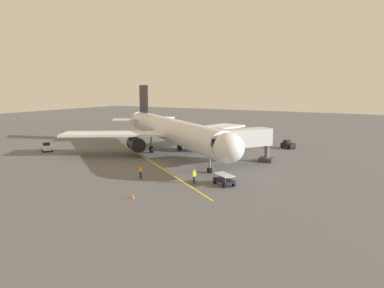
{
  "coord_description": "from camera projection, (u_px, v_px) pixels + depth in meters",
  "views": [
    {
      "loc": [
        -31.07,
        47.26,
        11.09
      ],
      "look_at": [
        -7.51,
        5.27,
        3.0
      ],
      "focal_mm": 31.74,
      "sensor_mm": 36.0,
      "label": 1
    }
  ],
  "objects": [
    {
      "name": "ground_plane",
      "position": [
        169.0,
        153.0,
        57.48
      ],
      "size": [
        220.0,
        220.0,
        0.0
      ],
      "primitive_type": "plane",
      "color": "#565659"
    },
    {
      "name": "apron_lead_in_line",
      "position": [
        151.0,
        161.0,
        51.32
      ],
      "size": [
        32.52,
        23.68,
        0.01
      ],
      "primitive_type": "cube",
      "rotation": [
        0.0,
        0.0,
        0.94
      ],
      "color": "yellow",
      "rests_on": "ground"
    },
    {
      "name": "airplane",
      "position": [
        171.0,
        131.0,
        56.07
      ],
      "size": [
        34.89,
        31.31,
        11.5
      ],
      "color": "silver",
      "rests_on": "ground"
    },
    {
      "name": "jet_bridge",
      "position": [
        235.0,
        139.0,
        48.23
      ],
      "size": [
        8.45,
        10.36,
        5.4
      ],
      "color": "#B7B7BC",
      "rests_on": "ground"
    },
    {
      "name": "ground_crew_marshaller",
      "position": [
        194.0,
        176.0,
        39.31
      ],
      "size": [
        0.44,
        0.47,
        1.71
      ],
      "color": "#23232D",
      "rests_on": "ground"
    },
    {
      "name": "ground_crew_wing_walker",
      "position": [
        141.0,
        172.0,
        41.49
      ],
      "size": [
        0.47,
        0.42,
        1.71
      ],
      "color": "#23232D",
      "rests_on": "ground"
    },
    {
      "name": "tug_near_nose",
      "position": [
        47.0,
        147.0,
        59.2
      ],
      "size": [
        2.74,
        2.46,
        1.5
      ],
      "color": "white",
      "rests_on": "ground"
    },
    {
      "name": "baggage_cart_portside",
      "position": [
        224.0,
        179.0,
        38.78
      ],
      "size": [
        2.94,
        2.58,
        1.27
      ],
      "color": "black",
      "rests_on": "ground"
    },
    {
      "name": "tug_starboard_side",
      "position": [
        288.0,
        145.0,
        61.98
      ],
      "size": [
        2.72,
        2.34,
        1.5
      ],
      "color": "black",
      "rests_on": "ground"
    },
    {
      "name": "safety_cone_nose_left",
      "position": [
        133.0,
        196.0,
        34.16
      ],
      "size": [
        0.32,
        0.32,
        0.55
      ],
      "primitive_type": "cone",
      "color": "#F2590F",
      "rests_on": "ground"
    },
    {
      "name": "safety_cone_nose_right",
      "position": [
        159.0,
        176.0,
        41.66
      ],
      "size": [
        0.32,
        0.32,
        0.55
      ],
      "primitive_type": "cone",
      "color": "#F2590F",
      "rests_on": "ground"
    }
  ]
}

